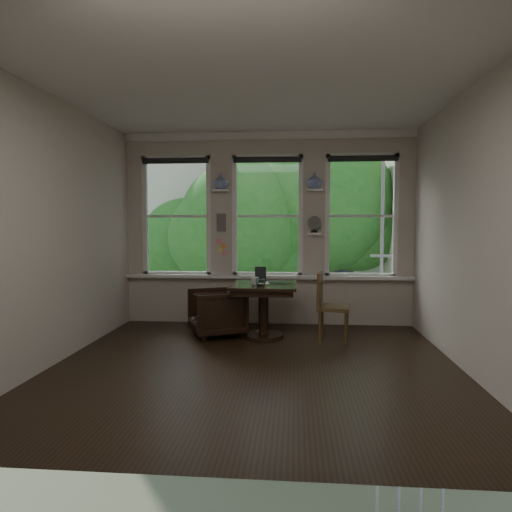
# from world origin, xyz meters

# --- Properties ---
(ground) EXTENTS (4.50, 4.50, 0.00)m
(ground) POSITION_xyz_m (0.00, 0.00, 0.00)
(ground) COLOR black
(ground) RESTS_ON ground
(ceiling) EXTENTS (4.50, 4.50, 0.00)m
(ceiling) POSITION_xyz_m (0.00, 0.00, 3.00)
(ceiling) COLOR silver
(ceiling) RESTS_ON ground
(wall_back) EXTENTS (4.50, 0.00, 4.50)m
(wall_back) POSITION_xyz_m (0.00, 2.25, 1.50)
(wall_back) COLOR #C0B4A4
(wall_back) RESTS_ON ground
(wall_front) EXTENTS (4.50, 0.00, 4.50)m
(wall_front) POSITION_xyz_m (0.00, -2.25, 1.50)
(wall_front) COLOR #C0B4A4
(wall_front) RESTS_ON ground
(wall_left) EXTENTS (0.00, 4.50, 4.50)m
(wall_left) POSITION_xyz_m (-2.25, 0.00, 1.50)
(wall_left) COLOR #C0B4A4
(wall_left) RESTS_ON ground
(wall_right) EXTENTS (0.00, 4.50, 4.50)m
(wall_right) POSITION_xyz_m (2.25, 0.00, 1.50)
(wall_right) COLOR #C0B4A4
(wall_right) RESTS_ON ground
(window_left) EXTENTS (1.10, 0.12, 1.90)m
(window_left) POSITION_xyz_m (-1.45, 2.25, 1.70)
(window_left) COLOR white
(window_left) RESTS_ON ground
(window_center) EXTENTS (1.10, 0.12, 1.90)m
(window_center) POSITION_xyz_m (0.00, 2.25, 1.70)
(window_center) COLOR white
(window_center) RESTS_ON ground
(window_right) EXTENTS (1.10, 0.12, 1.90)m
(window_right) POSITION_xyz_m (1.45, 2.25, 1.70)
(window_right) COLOR white
(window_right) RESTS_ON ground
(shelf_left) EXTENTS (0.26, 0.16, 0.03)m
(shelf_left) POSITION_xyz_m (-0.72, 2.15, 2.10)
(shelf_left) COLOR white
(shelf_left) RESTS_ON ground
(shelf_right) EXTENTS (0.26, 0.16, 0.03)m
(shelf_right) POSITION_xyz_m (0.72, 2.15, 2.10)
(shelf_right) COLOR white
(shelf_right) RESTS_ON ground
(intercom) EXTENTS (0.14, 0.06, 0.28)m
(intercom) POSITION_xyz_m (-0.72, 2.18, 1.60)
(intercom) COLOR #59544F
(intercom) RESTS_ON ground
(sticky_notes) EXTENTS (0.16, 0.01, 0.24)m
(sticky_notes) POSITION_xyz_m (-0.72, 2.19, 1.25)
(sticky_notes) COLOR pink
(sticky_notes) RESTS_ON ground
(desk_fan) EXTENTS (0.20, 0.20, 0.24)m
(desk_fan) POSITION_xyz_m (0.72, 2.13, 1.53)
(desk_fan) COLOR #59544F
(desk_fan) RESTS_ON ground
(vase_left) EXTENTS (0.24, 0.24, 0.25)m
(vase_left) POSITION_xyz_m (-0.72, 2.15, 2.24)
(vase_left) COLOR silver
(vase_left) RESTS_ON shelf_left
(vase_right) EXTENTS (0.24, 0.24, 0.25)m
(vase_right) POSITION_xyz_m (0.72, 2.15, 2.24)
(vase_right) COLOR silver
(vase_right) RESTS_ON shelf_right
(table) EXTENTS (0.90, 0.90, 0.75)m
(table) POSITION_xyz_m (0.01, 1.28, 0.38)
(table) COLOR black
(table) RESTS_ON ground
(armchair_left) EXTENTS (0.95, 0.94, 0.66)m
(armchair_left) POSITION_xyz_m (-0.66, 1.35, 0.33)
(armchair_left) COLOR black
(armchair_left) RESTS_ON ground
(cushion_red) EXTENTS (0.45, 0.45, 0.06)m
(cushion_red) POSITION_xyz_m (-0.66, 1.35, 0.45)
(cushion_red) COLOR maroon
(cushion_red) RESTS_ON armchair_left
(side_chair_right) EXTENTS (0.48, 0.48, 0.92)m
(side_chair_right) POSITION_xyz_m (0.96, 1.20, 0.46)
(side_chair_right) COLOR #49301A
(side_chair_right) RESTS_ON ground
(laptop) EXTENTS (0.35, 0.23, 0.03)m
(laptop) POSITION_xyz_m (0.24, 1.33, 0.76)
(laptop) COLOR black
(laptop) RESTS_ON table
(mug) EXTENTS (0.12, 0.12, 0.10)m
(mug) POSITION_xyz_m (-0.11, 1.22, 0.80)
(mug) COLOR white
(mug) RESTS_ON table
(drinking_glass) EXTENTS (0.17, 0.17, 0.11)m
(drinking_glass) POSITION_xyz_m (-0.02, 1.05, 0.80)
(drinking_glass) COLOR white
(drinking_glass) RESTS_ON table
(tablet) EXTENTS (0.17, 0.10, 0.22)m
(tablet) POSITION_xyz_m (-0.05, 1.49, 0.86)
(tablet) COLOR black
(tablet) RESTS_ON table
(papers) EXTENTS (0.28, 0.34, 0.00)m
(papers) POSITION_xyz_m (-0.04, 1.41, 0.75)
(papers) COLOR silver
(papers) RESTS_ON table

